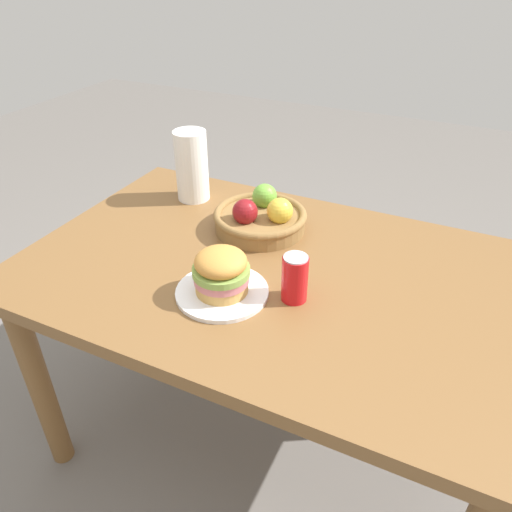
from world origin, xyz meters
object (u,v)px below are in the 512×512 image
Objects in this scene: plate at (222,292)px; soda_can at (295,278)px; sandwich at (221,271)px; fruit_basket at (261,217)px; paper_towel_roll at (192,166)px.

plate is 0.19m from soda_can.
sandwich reaches higher than plate.
sandwich is at bearing -160.25° from soda_can.
fruit_basket is (-0.22, 0.28, -0.02)m from soda_can.
plate is 0.07m from sandwich.
paper_towel_roll is (-0.53, 0.38, 0.06)m from soda_can.
sandwich reaches higher than soda_can.
fruit_basket is at bearing 98.54° from plate.
paper_towel_roll is at bearing 128.83° from sandwich.
paper_towel_roll is (-0.35, 0.44, 0.11)m from plate.
soda_can is at bearing 19.75° from sandwich.
soda_can is at bearing -35.66° from paper_towel_roll.
soda_can is 0.65m from paper_towel_roll.
plate is 0.35m from fruit_basket.
soda_can is at bearing -51.62° from fruit_basket.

